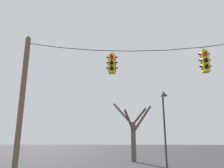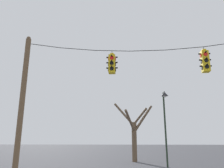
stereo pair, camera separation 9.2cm
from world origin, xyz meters
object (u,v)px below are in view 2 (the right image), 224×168
traffic_light_near_left_pole (205,61)px  bare_tree (135,131)px  utility_pole_left (22,102)px  traffic_light_near_right_pole (112,64)px  street_lamp (165,110)px

traffic_light_near_left_pole → bare_tree: size_ratio=0.27×
utility_pole_left → traffic_light_near_right_pole: bearing=0.0°
traffic_light_near_right_pole → traffic_light_near_left_pole: 4.65m
utility_pole_left → bare_tree: (5.84, 8.62, -1.13)m
traffic_light_near_left_pole → bare_tree: bearing=111.5°
bare_tree → traffic_light_near_left_pole: bearing=-68.5°
traffic_light_near_right_pole → traffic_light_near_left_pole: (4.65, -0.00, 0.01)m
utility_pole_left → street_lamp: utility_pole_left is taller
utility_pole_left → traffic_light_near_left_pole: size_ratio=5.42×
traffic_light_near_left_pole → street_lamp: size_ratio=0.27×
traffic_light_near_left_pole → traffic_light_near_right_pole: bearing=180.0°
traffic_light_near_right_pole → bare_tree: 9.23m
traffic_light_near_right_pole → traffic_light_near_left_pole: size_ratio=0.91×
utility_pole_left → traffic_light_near_right_pole: size_ratio=5.94×
traffic_light_near_left_pole → street_lamp: bearing=106.5°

